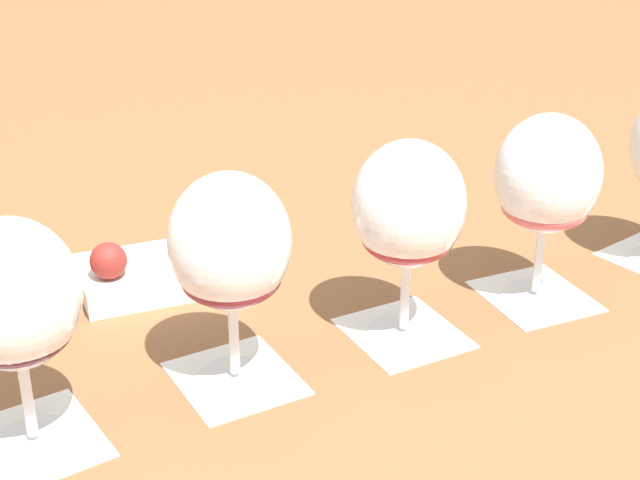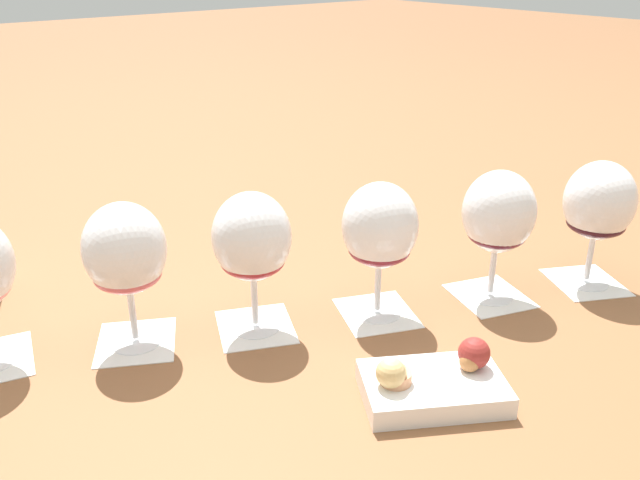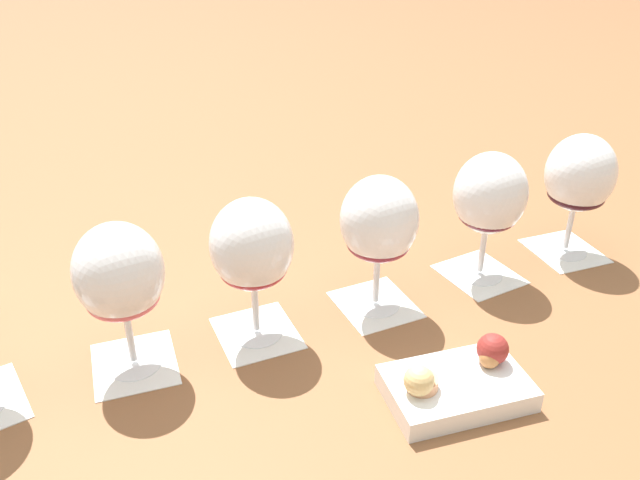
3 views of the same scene
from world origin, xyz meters
TOP-DOWN VIEW (x-y plane):
  - ground_plane at (0.00, 0.00)m, footprint 8.00×8.00m
  - tasting_card_1 at (-0.21, 0.10)m, footprint 0.13×0.13m
  - tasting_card_2 at (-0.08, 0.03)m, footprint 0.13×0.13m
  - tasting_card_3 at (0.07, -0.04)m, footprint 0.12×0.13m
  - tasting_card_4 at (0.22, -0.10)m, footprint 0.12×0.13m
  - tasting_card_5 at (0.36, -0.16)m, footprint 0.13×0.13m
  - wine_glass_1 at (-0.21, 0.10)m, footprint 0.10×0.10m
  - wine_glass_2 at (-0.08, 0.03)m, footprint 0.10×0.10m
  - wine_glass_3 at (0.07, -0.04)m, footprint 0.10×0.10m
  - wine_glass_4 at (0.22, -0.10)m, footprint 0.10×0.10m
  - wine_glass_5 at (0.36, -0.16)m, footprint 0.10×0.10m
  - snack_dish at (-0.01, -0.20)m, footprint 0.18×0.16m

SIDE VIEW (x-z plane):
  - ground_plane at x=0.00m, z-range 0.00..0.00m
  - tasting_card_1 at x=-0.21m, z-range 0.00..0.00m
  - tasting_card_2 at x=-0.08m, z-range 0.00..0.00m
  - tasting_card_3 at x=0.07m, z-range 0.00..0.00m
  - tasting_card_4 at x=0.22m, z-range 0.00..0.00m
  - tasting_card_5 at x=0.36m, z-range 0.00..0.00m
  - snack_dish at x=-0.01m, z-range -0.01..0.05m
  - wine_glass_4 at x=0.22m, z-range 0.03..0.20m
  - wine_glass_2 at x=-0.08m, z-range 0.03..0.20m
  - wine_glass_3 at x=0.07m, z-range 0.03..0.20m
  - wine_glass_1 at x=-0.21m, z-range 0.03..0.20m
  - wine_glass_5 at x=0.36m, z-range 0.03..0.21m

